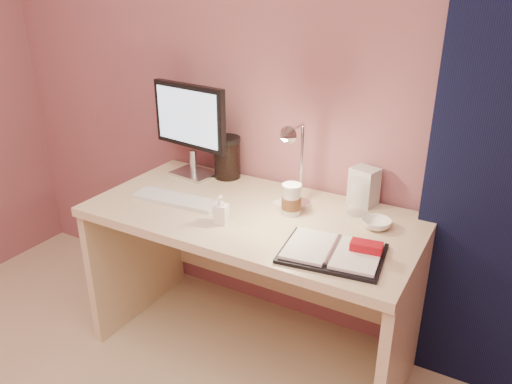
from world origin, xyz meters
The scene contains 12 objects.
desk centered at (0.00, 1.45, 0.50)m, with size 1.40×0.70×0.73m.
monitor centered at (-0.47, 1.60, 1.00)m, with size 0.43×0.18×0.46m.
keyboard centered at (-0.35, 1.31, 0.74)m, with size 0.40×0.12×0.02m, color white.
planner centered at (0.43, 1.22, 0.74)m, with size 0.39×0.31×0.06m.
paper_b centered at (0.11, 1.54, 0.73)m, with size 0.13×0.13×0.00m, color white.
coffee_cup centered at (0.15, 1.44, 0.79)m, with size 0.08×0.08×0.13m.
clear_cup centered at (0.39, 1.58, 0.81)m, with size 0.09×0.09×0.15m, color white.
bowl centered at (0.50, 1.49, 0.75)m, with size 0.12×0.12×0.04m, color white.
lotion_bottle centered at (-0.06, 1.23, 0.79)m, with size 0.05×0.05×0.12m, color white.
dark_jar centered at (-0.31, 1.67, 0.82)m, with size 0.13×0.13×0.18m, color black.
product_box centered at (0.38, 1.69, 0.81)m, with size 0.11×0.09×0.17m, color silver.
desk_lamp centered at (0.15, 1.44, 0.97)m, with size 0.09×0.24×0.39m.
Camera 1 is at (0.95, -0.27, 1.65)m, focal length 35.00 mm.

